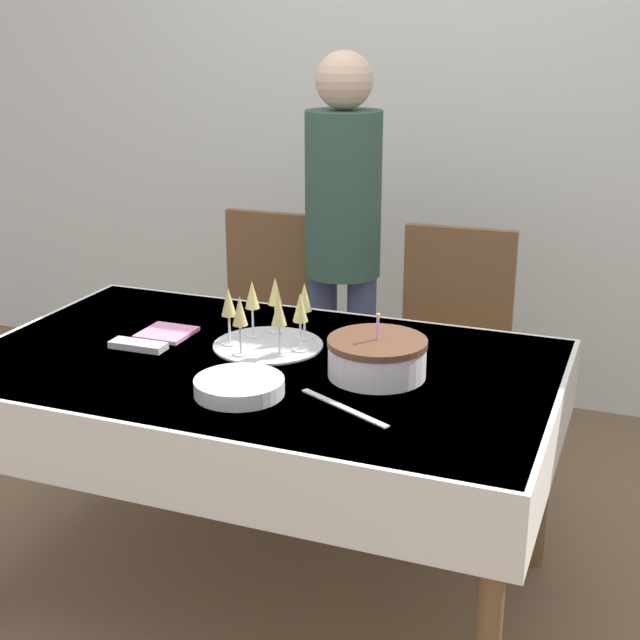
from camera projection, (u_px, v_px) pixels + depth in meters
The scene contains 12 objects.
ground_plane at pixel (266, 586), 2.75m from camera, with size 12.00×12.00×0.00m, color brown.
wall_back at pixel (426, 96), 3.88m from camera, with size 8.00×0.05×2.70m.
dining_table at pixel (261, 393), 2.55m from camera, with size 1.66×1.00×0.75m.
dining_chair_far_left at pixel (264, 329), 3.43m from camera, with size 0.42×0.42×0.97m.
dining_chair_far_right at pixel (450, 353), 3.18m from camera, with size 0.44×0.44×0.97m.
birthday_cake at pixel (377, 358), 2.39m from camera, with size 0.27×0.27×0.18m.
champagne_tray at pixel (268, 318), 2.60m from camera, with size 0.33×0.33×0.18m.
plate_stack_main at pixel (239, 387), 2.28m from camera, with size 0.23×0.23×0.04m.
cake_knife at pixel (344, 408), 2.20m from camera, with size 0.27×0.15×0.00m.
fork_pile at pixel (138, 345), 2.60m from camera, with size 0.17×0.06×0.02m.
napkin_pile at pixel (167, 333), 2.71m from camera, with size 0.15×0.15×0.01m.
person_standing at pixel (343, 227), 3.28m from camera, with size 0.28×0.28×1.57m.
Camera 1 is at (1.00, -2.13, 1.66)m, focal length 50.00 mm.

